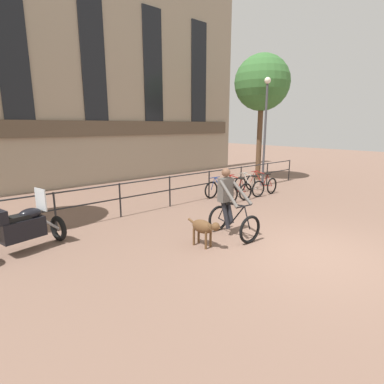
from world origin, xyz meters
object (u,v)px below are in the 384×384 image
object	(u,v)px
cyclist_with_bike	(230,206)
parked_bicycle_near_lamp	(221,192)
parked_bicycle_mid_left	(236,189)
parked_bicycle_mid_right	(249,186)
parked_bicycle_far_end	(261,183)
parked_motorcycle	(21,228)
street_lamp	(265,127)
dog	(204,227)

from	to	relation	value
cyclist_with_bike	parked_bicycle_near_lamp	distance (m)	3.51
parked_bicycle_mid_left	parked_bicycle_mid_right	bearing A→B (deg)	-175.29
parked_bicycle_near_lamp	parked_bicycle_far_end	bearing A→B (deg)	-178.21
parked_bicycle_far_end	parked_motorcycle	bearing A→B (deg)	0.33
parked_bicycle_mid_right	street_lamp	bearing A→B (deg)	-150.18
parked_bicycle_mid_right	parked_bicycle_mid_left	bearing A→B (deg)	8.32
parked_motorcycle	parked_bicycle_mid_right	bearing A→B (deg)	-100.38
parked_motorcycle	parked_bicycle_mid_right	size ratio (longest dim) A/B	1.53
cyclist_with_bike	street_lamp	world-z (taller)	street_lamp
dog	parked_bicycle_mid_left	xyz separation A→B (m)	(4.20, 2.68, -0.10)
cyclist_with_bike	parked_motorcycle	xyz separation A→B (m)	(-4.21, 2.27, -0.20)
dog	parked_bicycle_far_end	distance (m)	6.40
parked_bicycle_mid_left	parked_bicycle_mid_right	xyz separation A→B (m)	(0.81, 0.00, 0.00)
parked_bicycle_mid_right	parked_bicycle_far_end	xyz separation A→B (m)	(0.81, -0.00, 0.00)
cyclist_with_bike	dog	xyz separation A→B (m)	(-1.01, -0.13, -0.30)
parked_motorcycle	parked_bicycle_near_lamp	distance (m)	6.60
dog	parked_bicycle_far_end	xyz separation A→B (m)	(5.82, 2.68, -0.10)
cyclist_with_bike	street_lamp	bearing A→B (deg)	33.16
parked_bicycle_mid_left	cyclist_with_bike	bearing A→B (deg)	43.38
parked_motorcycle	street_lamp	distance (m)	10.48
parked_bicycle_near_lamp	parked_bicycle_mid_left	size ratio (longest dim) A/B	0.97
dog	parked_bicycle_far_end	size ratio (longest dim) A/B	0.85
dog	street_lamp	xyz separation A→B (m)	(7.01, 3.47, 2.21)
cyclist_with_bike	parked_bicycle_mid_left	world-z (taller)	cyclist_with_bike
parked_bicycle_far_end	street_lamp	xyz separation A→B (m)	(1.19, 0.79, 2.31)
cyclist_with_bike	parked_bicycle_near_lamp	world-z (taller)	cyclist_with_bike
parked_bicycle_mid_left	parked_bicycle_far_end	distance (m)	1.62
cyclist_with_bike	parked_bicycle_mid_right	bearing A→B (deg)	36.61
dog	parked_bicycle_far_end	bearing A→B (deg)	17.41
street_lamp	parked_bicycle_far_end	bearing A→B (deg)	-146.51
dog	street_lamp	world-z (taller)	street_lamp
parked_motorcycle	parked_bicycle_mid_right	xyz separation A→B (m)	(8.21, 0.29, -0.20)
parked_bicycle_near_lamp	street_lamp	world-z (taller)	street_lamp
dog	parked_bicycle_near_lamp	size ratio (longest dim) A/B	0.85
cyclist_with_bike	parked_bicycle_mid_right	distance (m)	4.76
dog	street_lamp	size ratio (longest dim) A/B	0.20
dog	parked_bicycle_mid_right	world-z (taller)	parked_bicycle_mid_right
parked_bicycle_near_lamp	parked_motorcycle	bearing A→B (deg)	4.27
parked_motorcycle	parked_bicycle_mid_left	size ratio (longest dim) A/B	1.58
cyclist_with_bike	dog	size ratio (longest dim) A/B	1.77
parked_bicycle_mid_left	parked_motorcycle	bearing A→B (deg)	6.92
street_lamp	dog	bearing A→B (deg)	-153.66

